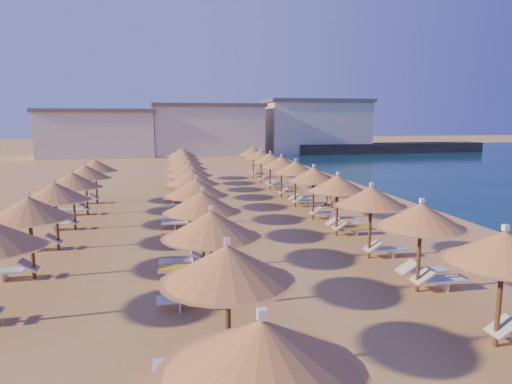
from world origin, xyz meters
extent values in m
plane|color=tan|center=(0.00, 0.00, 0.00)|extent=(220.00, 220.00, 0.00)
cube|color=black|center=(28.53, 45.57, 0.75)|extent=(30.12, 5.08, 1.50)
cube|color=beige|center=(-14.34, 46.12, 3.00)|extent=(15.00, 8.00, 6.00)
cube|color=#59514C|center=(-14.34, 46.12, 6.25)|extent=(15.60, 8.48, 0.50)
cube|color=beige|center=(0.72, 46.53, 3.40)|extent=(15.00, 8.00, 6.80)
cube|color=#59514C|center=(0.72, 46.53, 7.05)|extent=(15.60, 8.48, 0.50)
cube|color=beige|center=(17.30, 47.66, 3.80)|extent=(15.00, 8.00, 7.60)
cube|color=#59514C|center=(17.30, 47.66, 7.85)|extent=(15.60, 8.48, 0.50)
cylinder|color=brown|center=(2.32, -11.20, 1.13)|extent=(0.12, 0.12, 2.26)
cone|color=#A1612F|center=(2.32, -11.20, 2.38)|extent=(2.55, 2.55, 0.73)
cone|color=#A1612F|center=(2.32, -11.20, 2.07)|extent=(2.75, 2.75, 0.12)
cube|color=white|center=(2.32, -11.20, 2.82)|extent=(0.12, 0.12, 0.14)
cylinder|color=brown|center=(2.32, -7.76, 1.13)|extent=(0.12, 0.12, 2.26)
cone|color=#A1612F|center=(2.32, -7.76, 2.38)|extent=(2.55, 2.55, 0.73)
cone|color=#A1612F|center=(2.32, -7.76, 2.07)|extent=(2.75, 2.75, 0.12)
cube|color=white|center=(2.32, -7.76, 2.82)|extent=(0.12, 0.12, 0.14)
cylinder|color=brown|center=(2.32, -4.33, 1.13)|extent=(0.12, 0.12, 2.26)
cone|color=#A1612F|center=(2.32, -4.33, 2.38)|extent=(2.55, 2.55, 0.73)
cone|color=#A1612F|center=(2.32, -4.33, 2.07)|extent=(2.75, 2.75, 0.12)
cube|color=white|center=(2.32, -4.33, 2.82)|extent=(0.12, 0.12, 0.14)
cylinder|color=brown|center=(2.32, -0.90, 1.13)|extent=(0.12, 0.12, 2.26)
cone|color=#A1612F|center=(2.32, -0.90, 2.38)|extent=(2.55, 2.55, 0.73)
cone|color=#A1612F|center=(2.32, -0.90, 2.07)|extent=(2.75, 2.75, 0.12)
cube|color=white|center=(2.32, -0.90, 2.82)|extent=(0.12, 0.12, 0.14)
cylinder|color=brown|center=(2.32, 2.53, 1.13)|extent=(0.12, 0.12, 2.26)
cone|color=#A1612F|center=(2.32, 2.53, 2.38)|extent=(2.55, 2.55, 0.73)
cone|color=#A1612F|center=(2.32, 2.53, 2.07)|extent=(2.75, 2.75, 0.12)
cube|color=white|center=(2.32, 2.53, 2.82)|extent=(0.12, 0.12, 0.14)
cylinder|color=brown|center=(2.32, 5.96, 1.13)|extent=(0.12, 0.12, 2.26)
cone|color=#A1612F|center=(2.32, 5.96, 2.38)|extent=(2.55, 2.55, 0.73)
cone|color=#A1612F|center=(2.32, 5.96, 2.07)|extent=(2.75, 2.75, 0.12)
cube|color=white|center=(2.32, 5.96, 2.82)|extent=(0.12, 0.12, 0.14)
cylinder|color=brown|center=(2.32, 9.39, 1.13)|extent=(0.12, 0.12, 2.26)
cone|color=#A1612F|center=(2.32, 9.39, 2.38)|extent=(2.55, 2.55, 0.73)
cone|color=#A1612F|center=(2.32, 9.39, 2.07)|extent=(2.75, 2.75, 0.12)
cube|color=white|center=(2.32, 9.39, 2.82)|extent=(0.12, 0.12, 0.14)
cylinder|color=brown|center=(2.32, 12.82, 1.13)|extent=(0.12, 0.12, 2.26)
cone|color=#A1612F|center=(2.32, 12.82, 2.38)|extent=(2.55, 2.55, 0.73)
cone|color=#A1612F|center=(2.32, 12.82, 2.07)|extent=(2.75, 2.75, 0.12)
cube|color=white|center=(2.32, 12.82, 2.82)|extent=(0.12, 0.12, 0.14)
cylinder|color=brown|center=(2.32, 16.26, 1.13)|extent=(0.12, 0.12, 2.26)
cone|color=#A1612F|center=(2.32, 16.26, 2.38)|extent=(2.55, 2.55, 0.73)
cone|color=#A1612F|center=(2.32, 16.26, 2.07)|extent=(2.75, 2.75, 0.12)
cube|color=white|center=(2.32, 16.26, 2.82)|extent=(0.12, 0.12, 0.14)
cylinder|color=brown|center=(2.32, 19.69, 1.13)|extent=(0.12, 0.12, 2.26)
cone|color=#A1612F|center=(2.32, 19.69, 2.38)|extent=(2.55, 2.55, 0.73)
cone|color=#A1612F|center=(2.32, 19.69, 2.07)|extent=(2.75, 2.75, 0.12)
cube|color=white|center=(2.32, 19.69, 2.82)|extent=(0.12, 0.12, 0.14)
cone|color=#A1612F|center=(-3.90, -14.63, 2.38)|extent=(2.55, 2.55, 0.73)
cone|color=#A1612F|center=(-3.90, -14.63, 2.07)|extent=(2.75, 2.75, 0.12)
cube|color=white|center=(-3.90, -14.63, 2.82)|extent=(0.12, 0.12, 0.14)
cylinder|color=brown|center=(-3.90, -11.20, 1.13)|extent=(0.12, 0.12, 2.26)
cone|color=#A1612F|center=(-3.90, -11.20, 2.38)|extent=(2.55, 2.55, 0.73)
cone|color=#A1612F|center=(-3.90, -11.20, 2.07)|extent=(2.75, 2.75, 0.12)
cube|color=white|center=(-3.90, -11.20, 2.82)|extent=(0.12, 0.12, 0.14)
cylinder|color=brown|center=(-3.90, -7.76, 1.13)|extent=(0.12, 0.12, 2.26)
cone|color=#A1612F|center=(-3.90, -7.76, 2.38)|extent=(2.55, 2.55, 0.73)
cone|color=#A1612F|center=(-3.90, -7.76, 2.07)|extent=(2.75, 2.75, 0.12)
cube|color=white|center=(-3.90, -7.76, 2.82)|extent=(0.12, 0.12, 0.14)
cylinder|color=brown|center=(-3.90, -4.33, 1.13)|extent=(0.12, 0.12, 2.26)
cone|color=#A1612F|center=(-3.90, -4.33, 2.38)|extent=(2.55, 2.55, 0.73)
cone|color=#A1612F|center=(-3.90, -4.33, 2.07)|extent=(2.75, 2.75, 0.12)
cube|color=white|center=(-3.90, -4.33, 2.82)|extent=(0.12, 0.12, 0.14)
cylinder|color=brown|center=(-3.90, -0.90, 1.13)|extent=(0.12, 0.12, 2.26)
cone|color=#A1612F|center=(-3.90, -0.90, 2.38)|extent=(2.55, 2.55, 0.73)
cone|color=#A1612F|center=(-3.90, -0.90, 2.07)|extent=(2.75, 2.75, 0.12)
cube|color=white|center=(-3.90, -0.90, 2.82)|extent=(0.12, 0.12, 0.14)
cylinder|color=brown|center=(-3.90, 2.53, 1.13)|extent=(0.12, 0.12, 2.26)
cone|color=#A1612F|center=(-3.90, 2.53, 2.38)|extent=(2.55, 2.55, 0.73)
cone|color=#A1612F|center=(-3.90, 2.53, 2.07)|extent=(2.75, 2.75, 0.12)
cube|color=white|center=(-3.90, 2.53, 2.82)|extent=(0.12, 0.12, 0.14)
cylinder|color=brown|center=(-3.90, 5.96, 1.13)|extent=(0.12, 0.12, 2.26)
cone|color=#A1612F|center=(-3.90, 5.96, 2.38)|extent=(2.55, 2.55, 0.73)
cone|color=#A1612F|center=(-3.90, 5.96, 2.07)|extent=(2.75, 2.75, 0.12)
cube|color=white|center=(-3.90, 5.96, 2.82)|extent=(0.12, 0.12, 0.14)
cylinder|color=brown|center=(-3.90, 9.39, 1.13)|extent=(0.12, 0.12, 2.26)
cone|color=#A1612F|center=(-3.90, 9.39, 2.38)|extent=(2.55, 2.55, 0.73)
cone|color=#A1612F|center=(-3.90, 9.39, 2.07)|extent=(2.75, 2.75, 0.12)
cube|color=white|center=(-3.90, 9.39, 2.82)|extent=(0.12, 0.12, 0.14)
cylinder|color=brown|center=(-3.90, 12.82, 1.13)|extent=(0.12, 0.12, 2.26)
cone|color=#A1612F|center=(-3.90, 12.82, 2.38)|extent=(2.55, 2.55, 0.73)
cone|color=#A1612F|center=(-3.90, 12.82, 2.07)|extent=(2.75, 2.75, 0.12)
cube|color=white|center=(-3.90, 12.82, 2.82)|extent=(0.12, 0.12, 0.14)
cylinder|color=brown|center=(-3.90, 16.26, 1.13)|extent=(0.12, 0.12, 2.26)
cone|color=#A1612F|center=(-3.90, 16.26, 2.38)|extent=(2.55, 2.55, 0.73)
cone|color=#A1612F|center=(-3.90, 16.26, 2.07)|extent=(2.75, 2.75, 0.12)
cube|color=white|center=(-3.90, 16.26, 2.82)|extent=(0.12, 0.12, 0.14)
cylinder|color=brown|center=(-3.90, 19.69, 1.13)|extent=(0.12, 0.12, 2.26)
cone|color=#A1612F|center=(-3.90, 19.69, 2.38)|extent=(2.55, 2.55, 0.73)
cone|color=#A1612F|center=(-3.90, 19.69, 2.07)|extent=(2.75, 2.75, 0.12)
cube|color=white|center=(-3.90, 19.69, 2.82)|extent=(0.12, 0.12, 0.14)
cylinder|color=brown|center=(-9.46, -4.33, 1.13)|extent=(0.12, 0.12, 2.26)
cone|color=#A1612F|center=(-9.46, -4.33, 2.38)|extent=(2.55, 2.55, 0.73)
cone|color=#A1612F|center=(-9.46, -4.33, 2.07)|extent=(2.75, 2.75, 0.12)
cube|color=white|center=(-9.46, -4.33, 2.82)|extent=(0.12, 0.12, 0.14)
cylinder|color=brown|center=(-9.46, -0.90, 1.13)|extent=(0.12, 0.12, 2.26)
cone|color=#A1612F|center=(-9.46, -0.90, 2.38)|extent=(2.55, 2.55, 0.73)
cone|color=#A1612F|center=(-9.46, -0.90, 2.07)|extent=(2.75, 2.75, 0.12)
cube|color=white|center=(-9.46, -0.90, 2.82)|extent=(0.12, 0.12, 0.14)
cylinder|color=brown|center=(-9.46, 2.53, 1.13)|extent=(0.12, 0.12, 2.26)
cone|color=#A1612F|center=(-9.46, 2.53, 2.38)|extent=(2.55, 2.55, 0.73)
cone|color=#A1612F|center=(-9.46, 2.53, 2.07)|extent=(2.75, 2.75, 0.12)
cube|color=white|center=(-9.46, 2.53, 2.82)|extent=(0.12, 0.12, 0.14)
cylinder|color=brown|center=(-9.46, 5.96, 1.13)|extent=(0.12, 0.12, 2.26)
cone|color=#A1612F|center=(-9.46, 5.96, 2.38)|extent=(2.55, 2.55, 0.73)
cone|color=#A1612F|center=(-9.46, 5.96, 2.07)|extent=(2.75, 2.75, 0.12)
cube|color=white|center=(-9.46, 5.96, 2.82)|extent=(0.12, 0.12, 0.14)
cylinder|color=brown|center=(-9.46, 9.39, 1.13)|extent=(0.12, 0.12, 2.26)
cone|color=#A1612F|center=(-9.46, 9.39, 2.38)|extent=(2.55, 2.55, 0.73)
cone|color=#A1612F|center=(-9.46, 9.39, 2.07)|extent=(2.75, 2.75, 0.12)
cube|color=white|center=(-9.46, 9.39, 2.82)|extent=(0.12, 0.12, 0.14)
cube|color=silver|center=(2.48, -11.20, 0.46)|extent=(0.58, 0.54, 0.40)
cube|color=silver|center=(-4.80, -11.20, 0.32)|extent=(1.26, 0.54, 0.06)
cube|color=silver|center=(-4.80, -11.20, 0.16)|extent=(0.06, 0.49, 0.32)
cube|color=silver|center=(-4.06, -11.20, 0.46)|extent=(0.58, 0.54, 0.40)
cube|color=silver|center=(-4.06, -12.10, 0.46)|extent=(0.58, 0.54, 0.40)
cube|color=silver|center=(3.22, -7.76, 0.32)|extent=(1.26, 0.54, 0.06)
cube|color=silver|center=(3.22, -7.76, 0.16)|extent=(0.06, 0.49, 0.32)
cube|color=silver|center=(2.48, -7.76, 0.46)|extent=(0.58, 0.54, 0.40)
cube|color=silver|center=(3.22, -6.86, 0.32)|extent=(1.26, 0.54, 0.06)
cube|color=silver|center=(3.22, -6.86, 0.16)|extent=(0.06, 0.49, 0.32)
cube|color=silver|center=(2.48, -6.86, 0.46)|extent=(0.58, 0.54, 0.40)
cube|color=silver|center=(-4.80, -7.76, 0.32)|extent=(1.26, 0.54, 0.06)
cube|color=silver|center=(-4.80, -7.76, 0.16)|extent=(0.06, 0.49, 0.32)
cube|color=silver|center=(-4.06, -7.76, 0.46)|extent=(0.58, 0.54, 0.40)
cube|color=silver|center=(3.22, -4.33, 0.32)|extent=(1.26, 0.54, 0.06)
cube|color=silver|center=(3.22, -4.33, 0.16)|extent=(0.06, 0.49, 0.32)
cube|color=silver|center=(2.48, -4.33, 0.46)|extent=(0.58, 0.54, 0.40)
cube|color=silver|center=(-4.80, -4.33, 0.32)|extent=(1.26, 0.54, 0.06)
cube|color=silver|center=(-4.80, -4.33, 0.16)|extent=(0.06, 0.49, 0.32)
cube|color=silver|center=(-4.06, -4.33, 0.46)|extent=(0.58, 0.54, 0.40)
cube|color=silver|center=(-4.80, -5.23, 0.32)|extent=(1.26, 0.54, 0.06)
cube|color=silver|center=(-4.80, -5.23, 0.16)|extent=(0.06, 0.49, 0.32)
cube|color=silver|center=(-4.06, -5.23, 0.46)|extent=(0.58, 0.54, 0.40)
cube|color=yellow|center=(-4.80, -5.23, 0.38)|extent=(1.21, 0.50, 0.05)
cube|color=silver|center=(3.22, -0.90, 0.32)|extent=(1.26, 0.54, 0.06)
cube|color=silver|center=(3.22, -0.90, 0.16)|extent=(0.06, 0.49, 0.32)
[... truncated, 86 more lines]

